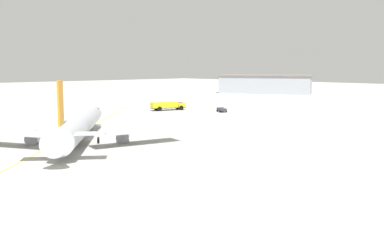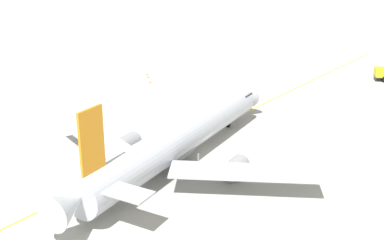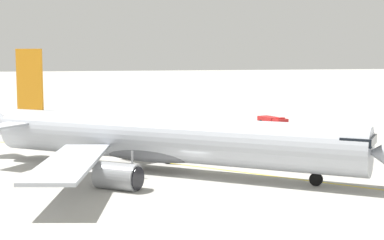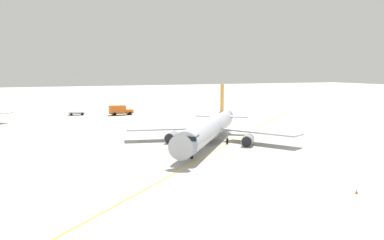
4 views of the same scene
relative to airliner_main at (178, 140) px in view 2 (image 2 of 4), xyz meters
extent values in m
plane|color=#ADAAA3|center=(2.10, -3.67, -2.89)|extent=(600.00, 600.00, 0.00)
cylinder|color=#B2B7C1|center=(0.42, -0.32, 0.20)|extent=(30.96, 24.93, 4.13)
cone|color=#B2B7C1|center=(15.61, -11.87, 0.20)|extent=(4.76, 4.94, 3.92)
cone|color=#B2B7C1|center=(-15.01, 11.41, 0.50)|extent=(5.31, 5.21, 3.51)
cube|color=black|center=(13.86, -10.54, 1.13)|extent=(4.03, 4.24, 0.70)
ellipsoid|color=slate|center=(-1.00, 0.76, -0.94)|extent=(12.50, 10.75, 2.27)
cube|color=orange|center=(-12.11, 9.20, 5.33)|extent=(2.69, 2.13, 6.15)
cube|color=#B2B7C1|center=(-10.04, 11.92, 1.02)|extent=(5.21, 5.70, 0.20)
cube|color=#B2B7C1|center=(-14.17, 6.48, 1.02)|extent=(5.21, 5.70, 0.20)
cube|color=#B2B7C1|center=(3.59, 9.81, -0.52)|extent=(15.86, 11.03, 0.28)
cube|color=#B2B7C1|center=(-8.49, -6.08, -0.52)|extent=(7.41, 16.33, 0.28)
cylinder|color=gray|center=(4.45, 6.17, -1.89)|extent=(4.17, 3.92, 2.22)
cylinder|color=black|center=(5.91, 5.06, -1.89)|extent=(1.26, 1.60, 1.89)
cylinder|color=gray|center=(-4.75, -5.94, -1.89)|extent=(4.17, 3.92, 2.22)
cylinder|color=black|center=(-3.30, -7.05, -1.89)|extent=(1.26, 1.60, 1.89)
cylinder|color=#9EA0A5|center=(11.24, -8.54, -1.43)|extent=(0.20, 0.20, 1.82)
cylinder|color=black|center=(11.24, -8.54, -2.34)|extent=(1.06, 0.90, 1.10)
cylinder|color=#9EA0A5|center=(1.09, 3.52, -1.43)|extent=(0.20, 0.20, 1.82)
cylinder|color=black|center=(1.09, 3.52, -2.34)|extent=(1.06, 0.90, 1.10)
cylinder|color=#9EA0A5|center=(-3.10, -1.99, -1.43)|extent=(0.20, 0.20, 1.82)
cylinder|color=black|center=(-3.10, -1.99, -2.34)|extent=(1.06, 0.90, 1.10)
cylinder|color=black|center=(34.28, -44.94, -2.19)|extent=(0.68, 1.42, 1.40)
cube|color=yellow|center=(2.24, 2.80, -2.89)|extent=(112.22, 114.11, 0.01)
cone|color=orange|center=(37.41, 1.37, -2.62)|extent=(0.36, 0.36, 0.55)
cylinder|color=white|center=(37.41, 1.37, -2.59)|extent=(0.22, 0.22, 0.06)
cone|color=orange|center=(41.55, 1.56, -2.62)|extent=(0.36, 0.36, 0.55)
cylinder|color=white|center=(41.55, 1.56, -2.59)|extent=(0.22, 0.22, 0.06)
cone|color=orange|center=(43.84, 1.66, -2.62)|extent=(0.36, 0.36, 0.55)
cylinder|color=white|center=(43.84, 1.66, -2.59)|extent=(0.22, 0.22, 0.06)
camera|label=1|loc=(-66.65, 36.34, 10.22)|focal=39.81mm
camera|label=2|loc=(-53.84, 5.73, 21.84)|focal=45.43mm
camera|label=3|loc=(-9.11, -51.60, 8.02)|focal=54.00mm
camera|label=4|loc=(75.02, -36.31, 11.81)|focal=40.24mm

